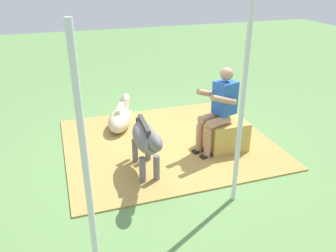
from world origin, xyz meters
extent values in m
plane|color=#608C4C|center=(0.00, 0.00, 0.00)|extent=(24.00, 24.00, 0.00)
cube|color=#AD8C47|center=(-0.09, -0.20, 0.01)|extent=(3.43, 2.97, 0.02)
cube|color=tan|center=(-0.93, 0.26, 0.25)|extent=(0.63, 0.56, 0.50)
cylinder|color=tan|center=(-0.71, 0.41, 0.57)|extent=(0.42, 0.25, 0.14)
cylinder|color=tan|center=(-0.52, 0.47, 0.25)|extent=(0.11, 0.11, 0.50)
cube|color=black|center=(-0.52, 0.47, 0.03)|extent=(0.24, 0.16, 0.06)
cylinder|color=tan|center=(-0.66, 0.22, 0.57)|extent=(0.42, 0.25, 0.14)
cylinder|color=tan|center=(-0.46, 0.27, 0.25)|extent=(0.11, 0.11, 0.50)
cube|color=black|center=(-0.46, 0.27, 0.03)|extent=(0.24, 0.16, 0.06)
cube|color=#2659B2|center=(-0.88, 0.26, 0.90)|extent=(0.37, 0.35, 0.52)
cylinder|color=tan|center=(-0.75, 0.46, 0.95)|extent=(0.51, 0.23, 0.26)
cylinder|color=tan|center=(-0.66, 0.16, 0.95)|extent=(0.51, 0.23, 0.26)
sphere|color=tan|center=(-0.88, 0.26, 1.28)|extent=(0.20, 0.20, 0.20)
ellipsoid|color=slate|center=(0.50, 0.53, 0.57)|extent=(0.36, 0.85, 0.34)
cylinder|color=slate|center=(0.41, 0.82, 0.20)|extent=(0.09, 0.09, 0.40)
cylinder|color=slate|center=(0.61, 0.81, 0.20)|extent=(0.09, 0.09, 0.40)
cylinder|color=slate|center=(0.39, 0.26, 0.20)|extent=(0.09, 0.09, 0.40)
cylinder|color=slate|center=(0.59, 0.25, 0.20)|extent=(0.09, 0.09, 0.40)
cylinder|color=slate|center=(0.52, 1.03, 0.67)|extent=(0.20, 0.37, 0.33)
ellipsoid|color=slate|center=(0.53, 1.21, 0.83)|extent=(0.18, 0.33, 0.20)
cube|color=#3A3838|center=(0.50, 0.53, 0.76)|extent=(0.09, 0.60, 0.08)
cylinder|color=#3A3838|center=(0.48, 0.07, 0.52)|extent=(0.07, 0.07, 0.30)
ellipsoid|color=beige|center=(0.57, -1.02, 0.18)|extent=(0.69, 0.96, 0.36)
cube|color=beige|center=(0.38, -1.53, 0.05)|extent=(0.32, 0.35, 0.10)
cylinder|color=beige|center=(0.37, -1.55, 0.24)|extent=(0.27, 0.33, 0.30)
ellipsoid|color=beige|center=(0.31, -1.71, 0.32)|extent=(0.26, 0.34, 0.20)
cube|color=beige|center=(0.54, -1.10, 0.38)|extent=(0.23, 0.44, 0.08)
cylinder|color=silver|center=(-0.41, 1.54, 1.23)|extent=(0.06, 0.06, 2.46)
cylinder|color=silver|center=(1.43, 2.27, 1.23)|extent=(0.06, 0.06, 2.46)
camera|label=1|loc=(1.55, 4.77, 2.78)|focal=36.87mm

